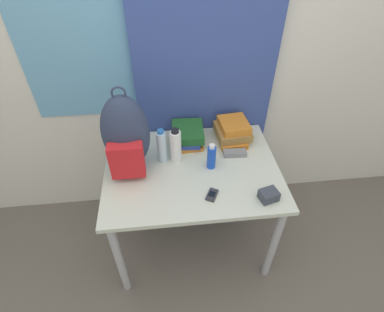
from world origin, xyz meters
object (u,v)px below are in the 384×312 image
Objects in this scene: water_bottle at (162,146)px; camera_pouch at (269,195)px; backpack at (126,135)px; sunglasses_case at (235,153)px; sports_bottle at (176,146)px; cell_phone at (212,195)px; book_stack_center at (232,131)px; sunscreen_bottle at (211,157)px; book_stack_left at (188,135)px.

water_bottle reaches higher than camera_pouch.
water_bottle is (0.20, 0.03, -0.12)m from backpack.
camera_pouch is (0.58, -0.39, -0.08)m from water_bottle.
backpack is 3.60× the size of sunglasses_case.
cell_phone is (0.18, -0.33, -0.11)m from sports_bottle.
backpack is at bearing -164.40° from book_stack_center.
book_stack_center is at bearing 84.70° from sunglasses_case.
backpack is at bearing 146.55° from cell_phone.
cell_phone is at bearing -33.45° from backpack.
water_bottle is 1.36× the size of sunscreen_bottle.
book_stack_left is 1.11× the size of water_bottle.
sports_bottle is (0.29, 0.02, -0.12)m from backpack.
water_bottle is at bearing 162.20° from sunscreen_bottle.
book_stack_center is at bearing 99.22° from camera_pouch.
camera_pouch is at bearing -38.33° from sports_bottle.
sunglasses_case is at bearing 1.86° from backpack.
water_bottle is at bearing 128.40° from cell_phone.
cell_phone is at bearing 169.82° from camera_pouch.
sports_bottle is at bearing -2.20° from water_bottle.
book_stack_center is 2.48× the size of cell_phone.
book_stack_center is at bearing 15.60° from backpack.
backpack is 0.53m from sunscreen_bottle.
water_bottle and sports_bottle have the same top height.
sunscreen_bottle is (0.30, -0.10, -0.03)m from water_bottle.
book_stack_left is at bearing 27.43° from backpack.
backpack is 0.71m from sunglasses_case.
book_stack_center reaches higher than sunglasses_case.
sports_bottle is 0.63m from camera_pouch.
book_stack_center is at bearing 18.79° from water_bottle.
sports_bottle is 2.33× the size of cell_phone.
book_stack_left is 1.11× the size of sports_bottle.
sports_bottle is 0.40m from sunglasses_case.
book_stack_center is (0.69, 0.19, -0.17)m from backpack.
backpack is at bearing -175.36° from sports_bottle.
cell_phone is at bearing -97.63° from sunscreen_bottle.
sunglasses_case is (0.17, 0.09, -0.06)m from sunscreen_bottle.
book_stack_center is 1.45× the size of sunscreen_bottle.
book_stack_center is 0.18m from sunglasses_case.
sunglasses_case is at bearing -0.22° from sports_bottle.
water_bottle is 0.70m from camera_pouch.
backpack is 0.31m from sports_bottle.
camera_pouch reaches higher than cell_phone.
sunglasses_case is (0.67, 0.02, -0.22)m from backpack.
sports_bottle reaches higher than cell_phone.
book_stack_center is (0.31, -0.01, 0.01)m from book_stack_left.
water_bottle is (-0.18, -0.17, 0.06)m from book_stack_left.
backpack is 2.06× the size of book_stack_left.
sports_bottle is 0.39m from cell_phone.
book_stack_left is 1.75× the size of sunglasses_case.
cell_phone is at bearing -51.60° from water_bottle.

